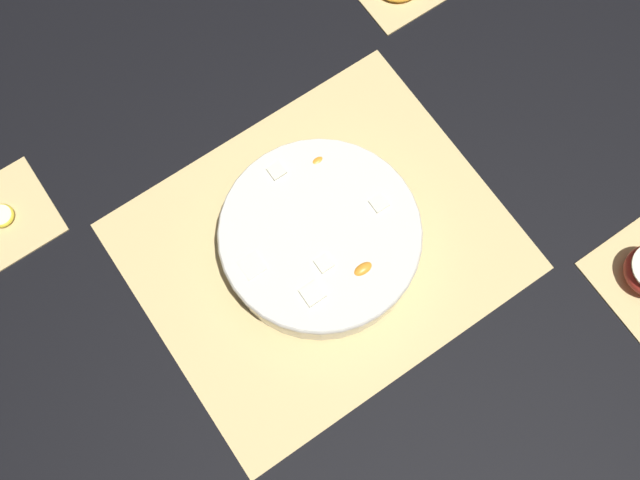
# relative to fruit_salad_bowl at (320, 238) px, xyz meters

# --- Properties ---
(ground_plane) EXTENTS (6.00, 6.00, 0.00)m
(ground_plane) POSITION_rel_fruit_salad_bowl_xyz_m (0.00, 0.00, -0.04)
(ground_plane) COLOR black
(bamboo_mat_center) EXTENTS (0.51, 0.43, 0.01)m
(bamboo_mat_center) POSITION_rel_fruit_salad_bowl_xyz_m (0.00, 0.00, -0.04)
(bamboo_mat_center) COLOR #D6B775
(bamboo_mat_center) RESTS_ON ground_plane
(coaster_mat_far_left) EXTENTS (0.14, 0.14, 0.01)m
(coaster_mat_far_left) POSITION_rel_fruit_salad_bowl_xyz_m (-0.35, 0.29, -0.04)
(coaster_mat_far_left) COLOR #D6B775
(coaster_mat_far_left) RESTS_ON ground_plane
(fruit_salad_bowl) EXTENTS (0.28, 0.28, 0.07)m
(fruit_salad_bowl) POSITION_rel_fruit_salad_bowl_xyz_m (0.00, 0.00, 0.00)
(fruit_salad_bowl) COLOR silver
(fruit_salad_bowl) RESTS_ON bamboo_mat_center
(banana_coin_single) EXTENTS (0.04, 0.04, 0.01)m
(banana_coin_single) POSITION_rel_fruit_salad_bowl_xyz_m (-0.35, 0.29, -0.03)
(banana_coin_single) COLOR #F7EFC6
(banana_coin_single) RESTS_ON coaster_mat_far_left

